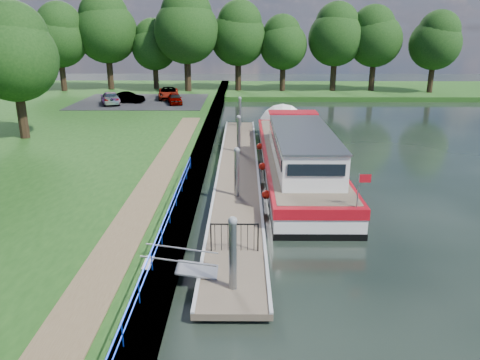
{
  "coord_description": "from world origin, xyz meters",
  "views": [
    {
      "loc": [
        0.34,
        -14.1,
        8.6
      ],
      "look_at": [
        0.17,
        7.98,
        1.4
      ],
      "focal_mm": 35.0,
      "sensor_mm": 36.0,
      "label": 1
    }
  ],
  "objects_px": {
    "pontoon": "(238,173)",
    "barge": "(295,153)",
    "car_a": "(175,99)",
    "car_b": "(128,97)",
    "car_d": "(168,93)",
    "car_c": "(110,98)"
  },
  "relations": [
    {
      "from": "car_b",
      "to": "car_d",
      "type": "height_order",
      "value": "car_d"
    },
    {
      "from": "barge",
      "to": "car_d",
      "type": "height_order",
      "value": "barge"
    },
    {
      "from": "barge",
      "to": "car_a",
      "type": "bearing_deg",
      "value": 116.14
    },
    {
      "from": "car_a",
      "to": "car_c",
      "type": "xyz_separation_m",
      "value": [
        -6.87,
        -0.18,
        0.07
      ]
    },
    {
      "from": "pontoon",
      "to": "car_a",
      "type": "xyz_separation_m",
      "value": [
        -7.02,
        23.0,
        1.24
      ]
    },
    {
      "from": "car_a",
      "to": "car_b",
      "type": "distance_m",
      "value": 5.27
    },
    {
      "from": "barge",
      "to": "car_d",
      "type": "distance_m",
      "value": 27.97
    },
    {
      "from": "pontoon",
      "to": "car_c",
      "type": "height_order",
      "value": "car_c"
    },
    {
      "from": "car_b",
      "to": "car_d",
      "type": "distance_m",
      "value": 4.92
    },
    {
      "from": "pontoon",
      "to": "car_a",
      "type": "height_order",
      "value": "car_a"
    },
    {
      "from": "pontoon",
      "to": "car_d",
      "type": "xyz_separation_m",
      "value": [
        -8.27,
        26.68,
        1.32
      ]
    },
    {
      "from": "barge",
      "to": "car_b",
      "type": "relative_size",
      "value": 6.01
    },
    {
      "from": "pontoon",
      "to": "barge",
      "type": "relative_size",
      "value": 1.42
    },
    {
      "from": "pontoon",
      "to": "barge",
      "type": "height_order",
      "value": "barge"
    },
    {
      "from": "car_c",
      "to": "barge",
      "type": "bearing_deg",
      "value": 109.71
    },
    {
      "from": "car_c",
      "to": "car_a",
      "type": "bearing_deg",
      "value": 162.05
    },
    {
      "from": "pontoon",
      "to": "car_b",
      "type": "bearing_deg",
      "value": 117.24
    },
    {
      "from": "car_a",
      "to": "car_b",
      "type": "bearing_deg",
      "value": 158.76
    },
    {
      "from": "barge",
      "to": "car_c",
      "type": "height_order",
      "value": "barge"
    },
    {
      "from": "barge",
      "to": "car_b",
      "type": "xyz_separation_m",
      "value": [
        -15.83,
        22.41,
        0.33
      ]
    },
    {
      "from": "barge",
      "to": "car_a",
      "type": "relative_size",
      "value": 6.17
    },
    {
      "from": "pontoon",
      "to": "barge",
      "type": "distance_m",
      "value": 3.95
    }
  ]
}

